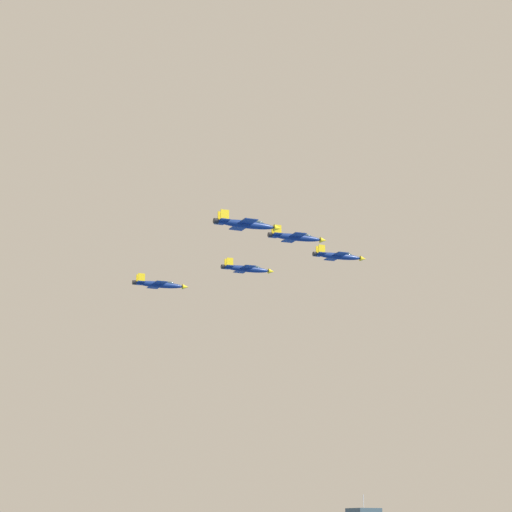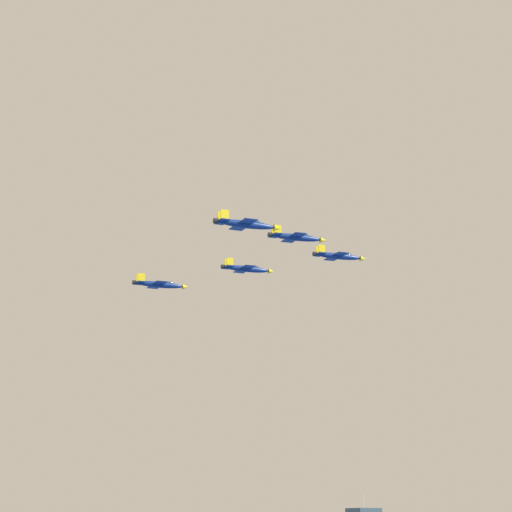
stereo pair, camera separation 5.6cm
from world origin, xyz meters
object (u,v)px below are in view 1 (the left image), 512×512
(jet_left_outer, at_px, (160,284))
(jet_right_wingman, at_px, (296,237))
(jet_left_wingman, at_px, (247,269))
(jet_right_outer, at_px, (246,224))
(jet_lead, at_px, (338,256))

(jet_left_outer, bearing_deg, jet_right_wingman, -69.07)
(jet_left_wingman, xyz_separation_m, jet_right_outer, (-25.87, -47.16, -2.75))
(jet_lead, relative_size, jet_left_wingman, 1.00)
(jet_lead, relative_size, jet_right_outer, 0.95)
(jet_left_wingman, distance_m, jet_left_outer, 25.89)
(jet_left_wingman, height_order, jet_left_outer, jet_left_wingman)
(jet_right_outer, bearing_deg, jet_right_wingman, 39.22)
(jet_left_wingman, bearing_deg, jet_left_outer, 138.84)
(jet_right_outer, bearing_deg, jet_left_wingman, 67.45)
(jet_lead, height_order, jet_right_wingman, jet_lead)
(jet_right_wingman, height_order, jet_right_outer, jet_right_wingman)
(jet_lead, relative_size, jet_left_outer, 0.95)
(jet_lead, xyz_separation_m, jet_left_outer, (-34.69, 38.12, -4.01))
(jet_lead, height_order, jet_left_wingman, jet_lead)
(jet_left_outer, relative_size, jet_right_outer, 1.00)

